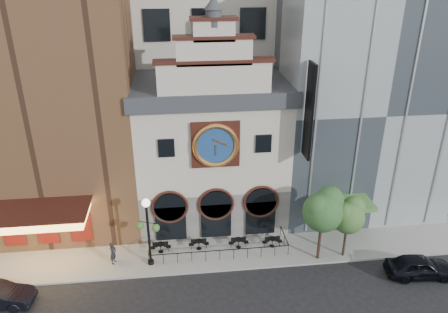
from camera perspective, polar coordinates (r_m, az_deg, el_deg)
name	(u,v)px	position (r m, az deg, el deg)	size (l,w,h in m)	color
ground	(222,272)	(33.25, -0.32, -14.84)	(120.00, 120.00, 0.00)	black
sidewalk	(218,250)	(35.15, -0.78, -12.17)	(44.00, 5.00, 0.15)	gray
clock_building	(211,147)	(36.42, -1.70, 1.28)	(12.60, 8.78, 18.65)	#605E5B
theater_building	(44,75)	(37.86, -22.44, 9.80)	(14.00, 15.60, 25.00)	brown
retail_building	(356,94)	(40.34, 16.84, 7.80)	(14.00, 14.40, 20.00)	gray
cafe_railing	(218,245)	(34.84, -0.78, -11.48)	(10.60, 2.60, 0.90)	black
bistro_0	(161,247)	(34.95, -8.28, -11.62)	(1.58, 0.68, 0.90)	black
bistro_1	(199,244)	(34.98, -3.31, -11.33)	(1.58, 0.68, 0.90)	black
bistro_2	(239,242)	(35.11, 1.91, -11.14)	(1.58, 0.68, 0.90)	black
bistro_3	(272,241)	(35.39, 6.32, -10.97)	(1.58, 0.68, 0.90)	black
car_right	(420,266)	(35.36, 24.19, -12.97)	(1.94, 4.82, 1.64)	black
pedestrian	(113,253)	(34.29, -14.29, -12.11)	(0.66, 0.43, 1.81)	black
lamppost	(148,225)	(32.19, -9.93, -8.79)	(1.71, 1.00, 5.59)	black
tree_left	(323,209)	(32.67, 12.86, -6.70)	(3.07, 2.95, 5.91)	#382619
tree_right	(349,215)	(33.81, 15.97, -7.32)	(2.57, 2.48, 4.95)	#382619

